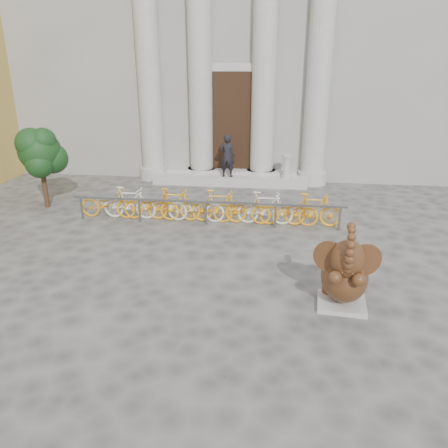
# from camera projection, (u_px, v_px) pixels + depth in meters

# --- Properties ---
(ground) EXTENTS (80.00, 80.00, 0.00)m
(ground) POSITION_uv_depth(u_px,v_px,m) (177.00, 306.00, 8.60)
(ground) COLOR #474442
(ground) RESTS_ON ground
(classical_building) EXTENTS (22.00, 10.70, 12.00)m
(classical_building) POSITION_uv_depth(u_px,v_px,m) (244.00, 29.00, 20.41)
(classical_building) COLOR gray
(classical_building) RESTS_ON ground
(entrance_steps) EXTENTS (6.00, 1.20, 0.36)m
(entrance_steps) POSITION_uv_depth(u_px,v_px,m) (230.00, 179.00, 17.28)
(entrance_steps) COLOR #A8A59E
(entrance_steps) RESTS_ON ground
(elephant_statue) EXTENTS (1.24, 1.41, 1.86)m
(elephant_statue) POSITION_uv_depth(u_px,v_px,m) (345.00, 276.00, 8.37)
(elephant_statue) COLOR #A8A59E
(elephant_statue) RESTS_ON ground
(bike_rack) EXTENTS (8.09, 0.53, 1.00)m
(bike_rack) POSITION_uv_depth(u_px,v_px,m) (207.00, 206.00, 13.01)
(bike_rack) COLOR slate
(bike_rack) RESTS_ON ground
(tree) EXTENTS (1.51, 1.38, 2.62)m
(tree) POSITION_uv_depth(u_px,v_px,m) (40.00, 152.00, 13.87)
(tree) COLOR #332114
(tree) RESTS_ON ground
(pedestrian) EXTENTS (0.59, 0.39, 1.62)m
(pedestrian) POSITION_uv_depth(u_px,v_px,m) (227.00, 156.00, 16.62)
(pedestrian) COLOR black
(pedestrian) RESTS_ON entrance_steps
(balustrade_post) EXTENTS (0.37, 0.37, 0.90)m
(balustrade_post) POSITION_uv_depth(u_px,v_px,m) (286.00, 167.00, 16.54)
(balustrade_post) COLOR #A8A59E
(balustrade_post) RESTS_ON entrance_steps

